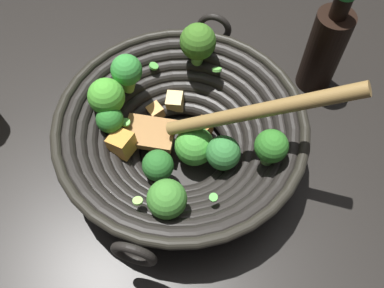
% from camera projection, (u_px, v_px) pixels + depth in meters
% --- Properties ---
extents(ground_plane, '(4.00, 4.00, 0.00)m').
position_uv_depth(ground_plane, '(182.00, 154.00, 0.61)').
color(ground_plane, black).
extents(wok, '(0.36, 0.36, 0.21)m').
position_uv_depth(wok, '(181.00, 132.00, 0.56)').
color(wok, black).
rests_on(wok, ground).
extents(soy_sauce_bottle, '(0.06, 0.06, 0.19)m').
position_uv_depth(soy_sauce_bottle, '(325.00, 49.00, 0.62)').
color(soy_sauce_bottle, black).
rests_on(soy_sauce_bottle, ground).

